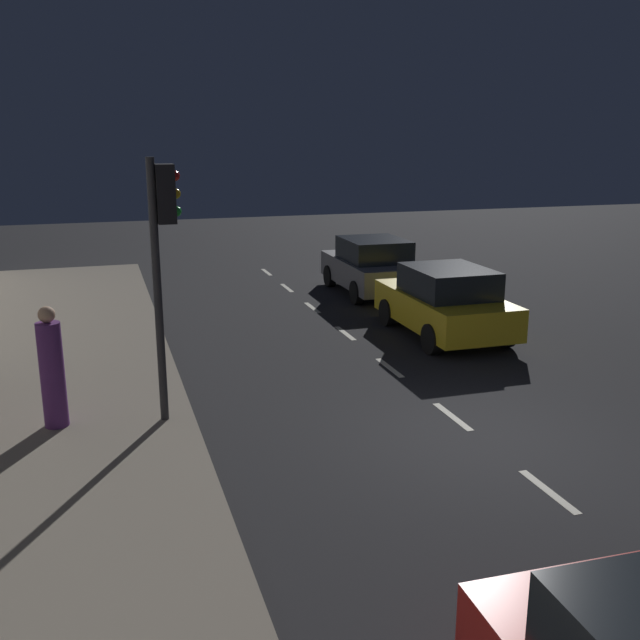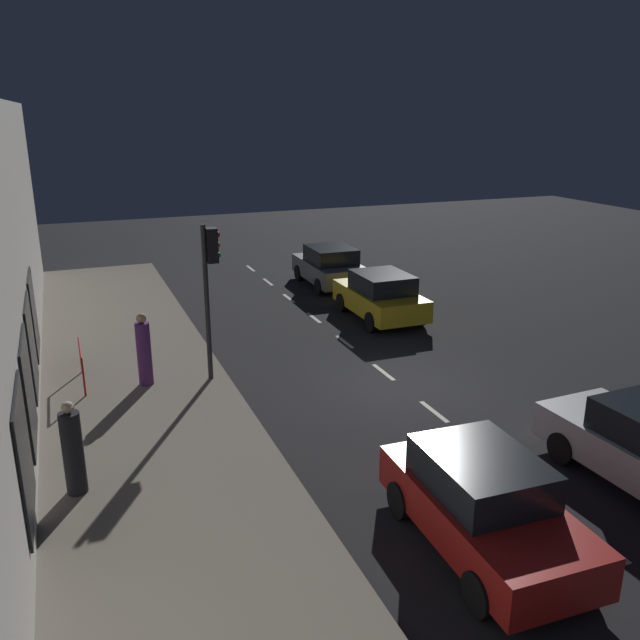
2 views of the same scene
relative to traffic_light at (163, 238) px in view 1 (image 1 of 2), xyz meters
The scene contains 7 objects.
ground_plane 5.58m from the traffic_light, 156.04° to the left, with size 60.00×60.00×0.00m, color #232326.
sidewalk 3.95m from the traffic_light, 45.14° to the left, with size 4.50×32.00×0.15m.
lane_centre_line 5.32m from the traffic_light, 167.94° to the left, with size 0.12×27.20×0.01m.
traffic_light is the anchor object (origin of this frame).
parked_car_1 10.53m from the traffic_light, 128.79° to the right, with size 1.99×3.88×1.58m.
parked_car_3 7.53m from the traffic_light, 151.98° to the right, with size 1.95×3.83×1.58m.
pedestrian_0 2.58m from the traffic_light, ahead, with size 0.46×0.46×1.85m.
Camera 1 is at (5.24, 8.58, 4.40)m, focal length 40.06 mm.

